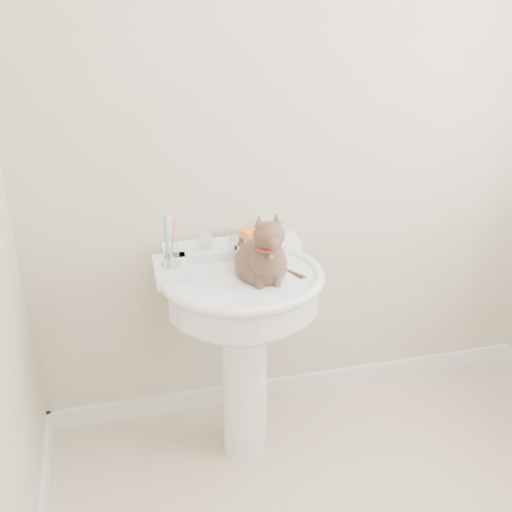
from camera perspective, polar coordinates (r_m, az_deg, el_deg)
wall_back at (r=2.45m, az=4.57°, el=11.81°), size 2.20×0.00×2.50m
baseboard_back at (r=2.98m, az=3.80°, el=-11.26°), size 2.20×0.02×0.09m
pedestal_sink at (r=2.35m, az=-1.19°, el=-4.76°), size 0.60×0.59×0.83m
faucet at (r=2.38m, az=-1.95°, el=1.56°), size 0.28×0.12×0.14m
soap_bar at (r=2.48m, az=-0.23°, el=2.03°), size 0.10×0.08×0.03m
toothbrush_cup at (r=2.26m, az=-7.61°, el=0.22°), size 0.07×0.07×0.19m
cat at (r=2.23m, az=0.64°, el=-0.30°), size 0.20×0.26×0.38m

